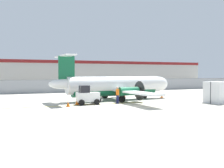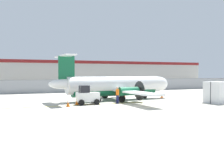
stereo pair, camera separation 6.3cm
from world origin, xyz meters
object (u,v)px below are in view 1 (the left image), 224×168
parked_car_3 (77,83)px  cargo_container (218,92)px  parked_car_2 (54,84)px  commuter_airplane (117,86)px  baggage_tug (87,96)px  parked_car_1 (28,84)px  traffic_cone_far_right (124,95)px  traffic_cone_near_left (68,103)px  ground_crew_worker (118,94)px  parked_car_5 (129,83)px  traffic_cone_far_left (162,95)px  traffic_cone_near_right (77,102)px  parked_car_4 (118,84)px

parked_car_3 → cargo_container: bearing=-81.4°
cargo_container → parked_car_2: size_ratio=0.60×
commuter_airplane → parked_car_2: bearing=93.0°
baggage_tug → parked_car_1: size_ratio=0.55×
commuter_airplane → traffic_cone_far_right: 3.89m
traffic_cone_near_left → parked_car_2: 29.90m
baggage_tug → cargo_container: 13.49m
commuter_airplane → parked_car_1: 26.88m
traffic_cone_far_right → parked_car_3: parked_car_3 is taller
ground_crew_worker → parked_car_5: bearing=57.5°
traffic_cone_far_right → parked_car_2: bearing=103.5°
parked_car_2 → parked_car_3: same height
parked_car_5 → traffic_cone_far_left: bearing=65.4°
commuter_airplane → traffic_cone_far_right: size_ratio=25.12×
traffic_cone_near_right → parked_car_4: bearing=58.6°
traffic_cone_near_right → parked_car_2: bearing=86.1°
ground_crew_worker → traffic_cone_far_left: bearing=18.5°
ground_crew_worker → traffic_cone_far_right: ground_crew_worker is taller
traffic_cone_near_right → parked_car_5: size_ratio=0.15×
baggage_tug → traffic_cone_near_right: bearing=178.1°
ground_crew_worker → traffic_cone_far_right: bearing=55.2°
ground_crew_worker → parked_car_3: same height
baggage_tug → traffic_cone_far_left: 10.73m
traffic_cone_near_left → traffic_cone_near_right: same height
traffic_cone_far_left → parked_car_5: bearing=73.1°
traffic_cone_near_right → parked_car_5: bearing=56.2°
traffic_cone_far_left → parked_car_1: (-14.58, 25.32, 0.58)m
parked_car_2 → parked_car_5: bearing=-6.7°
traffic_cone_near_right → parked_car_4: size_ratio=0.15×
traffic_cone_near_left → parked_car_1: (-2.14, 29.11, 0.58)m
traffic_cone_far_left → parked_car_3: parked_car_3 is taller
commuter_airplane → traffic_cone_far_right: (2.18, 2.96, -1.29)m
cargo_container → parked_car_5: 33.08m
traffic_cone_near_right → traffic_cone_far_left: 11.69m
traffic_cone_far_right → cargo_container: bearing=-55.2°
baggage_tug → traffic_cone_far_left: (10.34, 2.82, -0.54)m
commuter_airplane → parked_car_4: 22.55m
traffic_cone_near_right → parked_car_1: size_ratio=0.15×
parked_car_5 → parked_car_4: bearing=39.7°
baggage_tug → parked_car_1: baggage_tug is taller
parked_car_1 → parked_car_5: size_ratio=0.99×
baggage_tug → ground_crew_worker: baggage_tug is taller
ground_crew_worker → parked_car_4: 25.80m
commuter_airplane → cargo_container: size_ratio=6.06×
parked_car_3 → parked_car_4: 9.02m
ground_crew_worker → traffic_cone_near_left: bearing=-178.3°
traffic_cone_near_left → parked_car_1: 29.20m
traffic_cone_far_left → traffic_cone_far_right: same height
baggage_tug → cargo_container: size_ratio=0.89×
baggage_tug → traffic_cone_near_left: baggage_tug is taller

